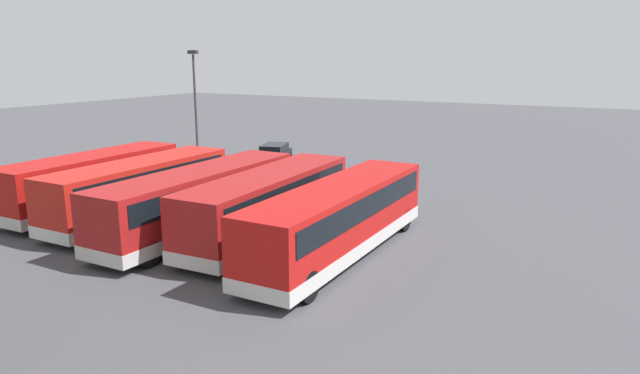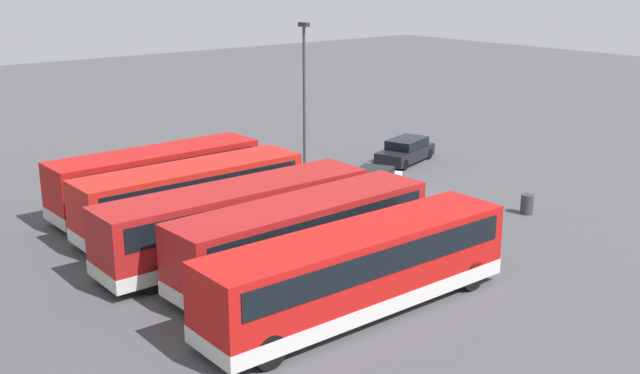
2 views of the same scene
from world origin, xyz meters
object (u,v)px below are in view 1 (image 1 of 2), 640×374
Objects in this scene: bus_single_deck_third at (200,198)px; bus_single_deck_fifth at (93,180)px; bus_single_deck_second at (269,203)px; car_small_green at (271,174)px; car_hatchback_silver at (274,154)px; lamp_post_tall at (195,103)px; bus_single_deck_near_end at (339,217)px; waste_bin_yellow at (392,177)px; bus_single_deck_fourth at (140,188)px.

bus_single_deck_third is 1.14× the size of bus_single_deck_fifth.
car_small_green is (5.84, -8.95, -0.92)m from bus_single_deck_second.
lamp_post_tall is (2.60, 5.67, 4.17)m from car_hatchback_silver.
bus_single_deck_near_end reaches higher than car_small_green.
bus_single_deck_third is at bearing 105.20° from car_small_green.
bus_single_deck_second is at bearing -177.54° from bus_single_deck_fifth.
bus_single_deck_fifth is 2.09× the size of car_small_green.
car_small_green is at bearing 121.76° from car_hatchback_silver.
bus_single_deck_second is 2.31× the size of car_hatchback_silver.
waste_bin_yellow is (-3.97, -13.70, -1.15)m from bus_single_deck_third.
waste_bin_yellow is (-7.96, -13.50, -1.15)m from bus_single_deck_fourth.
lamp_post_tall reaches higher than car_small_green.
car_hatchback_silver is (9.89, -15.48, -0.92)m from bus_single_deck_second.
car_small_green is 0.59× the size of lamp_post_tall.
car_hatchback_silver is at bearing -93.27° from bus_single_deck_fifth.
bus_single_deck_fourth is 1.25× the size of lamp_post_tall.
lamp_post_tall is at bearing 12.89° from waste_bin_yellow.
car_small_green is at bearing 172.59° from lamp_post_tall.
bus_single_deck_third is 4.00m from bus_single_deck_fourth.
bus_single_deck_near_end and bus_single_deck_fourth have the same top height.
bus_single_deck_fourth reaches higher than car_small_green.
bus_single_deck_fourth is 12.17m from lamp_post_tall.
lamp_post_tall reaches higher than waste_bin_yellow.
bus_single_deck_fifth is at bearing 48.99° from waste_bin_yellow.
car_hatchback_silver is at bearing -80.46° from bus_single_deck_fourth.
bus_single_deck_third reaches higher than car_small_green.
bus_single_deck_second is at bearing -165.18° from bus_single_deck_third.
bus_single_deck_fifth is 16.00m from car_hatchback_silver.
car_small_green is (2.66, -9.80, -0.92)m from bus_single_deck_third.
bus_single_deck_second is 2.24× the size of car_small_green.
lamp_post_tall is at bearing -38.18° from bus_single_deck_second.
car_hatchback_silver is 5.00× the size of waste_bin_yellow.
bus_single_deck_fourth is at bearing 177.19° from bus_single_deck_fifth.
bus_single_deck_fifth is (3.62, -0.18, -0.00)m from bus_single_deck_fourth.
bus_single_deck_second is 1.31× the size of lamp_post_tall.
bus_single_deck_fourth is 1.02× the size of bus_single_deck_fifth.
bus_single_deck_third is 17.67m from car_hatchback_silver.
car_hatchback_silver is at bearing -13.84° from waste_bin_yellow.
lamp_post_tall is 14.31m from waste_bin_yellow.
bus_single_deck_fourth is at bearing 116.91° from lamp_post_tall.
bus_single_deck_second is 16.21m from lamp_post_tall.
bus_single_deck_second and bus_single_deck_third have the same top height.
car_hatchback_silver is at bearing -114.63° from lamp_post_tall.
bus_single_deck_fifth is 17.69m from waste_bin_yellow.
waste_bin_yellow is at bearing -77.39° from bus_single_deck_near_end.
bus_single_deck_second and bus_single_deck_fifth have the same top height.
bus_single_deck_near_end and bus_single_deck_fifth have the same top height.
bus_single_deck_fourth is 3.62m from bus_single_deck_fifth.
bus_single_deck_second is 3.29m from bus_single_deck_third.
car_hatchback_silver is (2.71, -16.12, -0.92)m from bus_single_deck_fourth.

